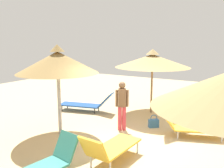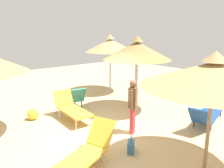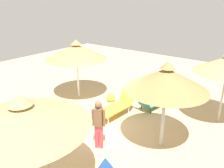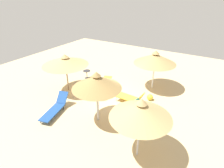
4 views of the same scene
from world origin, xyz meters
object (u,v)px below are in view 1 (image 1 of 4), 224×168
object	(u,v)px
parasol_umbrella_front	(58,62)
parasol_umbrella_edge	(152,61)
lounge_chair_near_right	(88,104)
lounge_chair_far_right	(110,147)
side_table_round	(208,109)
lounge_chair_near_left	(189,126)
person_standing_center	(122,103)
handbag	(154,123)
lounge_chair_back	(40,167)

from	to	relation	value
parasol_umbrella_front	parasol_umbrella_edge	size ratio (longest dim) A/B	0.94
lounge_chair_near_right	lounge_chair_far_right	distance (m)	4.43
parasol_umbrella_edge	side_table_round	bearing A→B (deg)	-177.73
parasol_umbrella_edge	lounge_chair_near_left	size ratio (longest dim) A/B	1.49
parasol_umbrella_edge	lounge_chair_near_right	world-z (taller)	parasol_umbrella_edge
parasol_umbrella_front	lounge_chair_far_right	bearing A→B (deg)	161.38
lounge_chair_far_right	person_standing_center	world-z (taller)	person_standing_center
parasol_umbrella_front	lounge_chair_near_right	bearing A→B (deg)	-73.24
person_standing_center	side_table_round	size ratio (longest dim) A/B	2.46
parasol_umbrella_front	person_standing_center	xyz separation A→B (m)	(-1.50, -1.31, -1.36)
handbag	side_table_round	distance (m)	2.23
parasol_umbrella_front	lounge_chair_near_right	xyz separation A→B (m)	(0.73, -2.42, -1.94)
handbag	side_table_round	size ratio (longest dim) A/B	0.68
lounge_chair_back	person_standing_center	distance (m)	3.55
person_standing_center	handbag	xyz separation A→B (m)	(-0.82, -0.76, -0.76)
person_standing_center	parasol_umbrella_front	bearing A→B (deg)	41.10
parasol_umbrella_front	person_standing_center	bearing A→B (deg)	-138.90
parasol_umbrella_front	person_standing_center	distance (m)	2.42
parasol_umbrella_edge	side_table_round	distance (m)	2.75
parasol_umbrella_front	lounge_chair_near_right	world-z (taller)	parasol_umbrella_front
person_standing_center	side_table_round	xyz separation A→B (m)	(-2.27, -2.43, -0.46)
lounge_chair_near_left	person_standing_center	distance (m)	2.17
lounge_chair_back	person_standing_center	size ratio (longest dim) A/B	1.22
person_standing_center	lounge_chair_near_left	bearing A→B (deg)	-164.89
lounge_chair_near_right	side_table_round	bearing A→B (deg)	-163.70
parasol_umbrella_front	lounge_chair_back	bearing A→B (deg)	123.98
lounge_chair_near_left	lounge_chair_far_right	distance (m)	2.91
parasol_umbrella_edge	side_table_round	world-z (taller)	parasol_umbrella_edge
lounge_chair_near_left	handbag	bearing A→B (deg)	-10.15
lounge_chair_back	parasol_umbrella_edge	bearing A→B (deg)	-91.20
lounge_chair_near_left	lounge_chair_back	bearing A→B (deg)	63.15
parasol_umbrella_front	side_table_round	xyz separation A→B (m)	(-3.77, -3.74, -1.83)
lounge_chair_near_left	lounge_chair_back	size ratio (longest dim) A/B	1.01
lounge_chair_near_left	person_standing_center	bearing A→B (deg)	15.11
lounge_chair_near_right	lounge_chair_far_right	world-z (taller)	lounge_chair_far_right
lounge_chair_near_right	person_standing_center	size ratio (longest dim) A/B	1.45
lounge_chair_near_left	side_table_round	xyz separation A→B (m)	(-0.24, -1.88, 0.09)
lounge_chair_near_right	handbag	world-z (taller)	lounge_chair_near_right
parasol_umbrella_front	side_table_round	bearing A→B (deg)	-135.24
parasol_umbrella_edge	lounge_chair_far_right	world-z (taller)	parasol_umbrella_edge
lounge_chair_near_left	person_standing_center	world-z (taller)	person_standing_center
lounge_chair_far_right	lounge_chair_near_left	bearing A→B (deg)	-114.56
person_standing_center	lounge_chair_near_right	bearing A→B (deg)	-26.48
lounge_chair_near_left	handbag	world-z (taller)	lounge_chair_near_left
lounge_chair_far_right	side_table_round	distance (m)	4.75
lounge_chair_far_right	side_table_round	size ratio (longest dim) A/B	2.70
lounge_chair_far_right	handbag	size ratio (longest dim) A/B	3.97
parasol_umbrella_edge	lounge_chair_back	bearing A→B (deg)	88.80
parasol_umbrella_front	person_standing_center	size ratio (longest dim) A/B	1.73
lounge_chair_far_right	handbag	xyz separation A→B (m)	(0.00, -2.86, -0.27)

